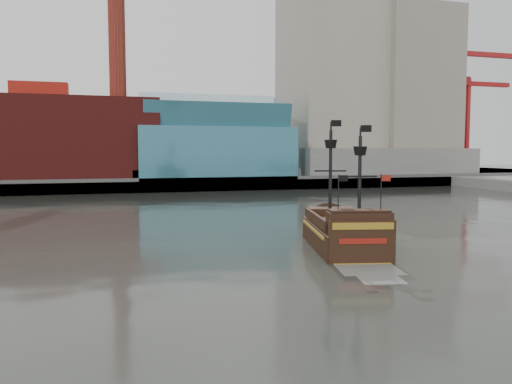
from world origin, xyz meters
name	(u,v)px	position (x,y,z in m)	size (l,w,h in m)	color
ground	(280,273)	(0.00, 0.00, 0.00)	(400.00, 400.00, 0.00)	#2A2C27
promenade_far	(154,178)	(0.00, 92.00, 1.00)	(220.00, 60.00, 2.00)	slate
seawall	(167,185)	(0.00, 62.50, 1.30)	(220.00, 1.00, 2.60)	#4C4C49
skyline	(178,74)	(5.21, 84.56, 24.55)	(149.00, 45.00, 62.00)	brown
crane_a	(464,106)	(78.63, 82.00, 19.11)	(22.50, 4.00, 32.25)	slate
crane_b	(468,122)	(88.23, 92.00, 15.57)	(19.10, 4.00, 26.25)	slate
pirate_ship	(343,236)	(7.10, 5.90, 0.95)	(7.19, 14.60, 10.50)	black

